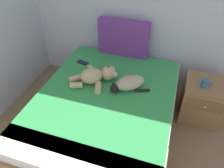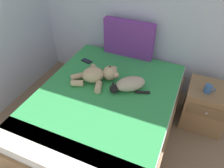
# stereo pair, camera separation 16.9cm
# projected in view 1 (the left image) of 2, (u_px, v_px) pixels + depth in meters

# --- Properties ---
(bed) EXTENTS (1.51, 1.91, 0.54)m
(bed) POSITION_uv_depth(u_px,v_px,m) (106.00, 113.00, 2.52)
(bed) COLOR olive
(bed) RESTS_ON ground_plane
(patterned_cushion) EXTENTS (0.68, 0.11, 0.49)m
(patterned_cushion) POSITION_uv_depth(u_px,v_px,m) (123.00, 38.00, 2.86)
(patterned_cushion) COLOR #72338C
(patterned_cushion) RESTS_ON bed
(cat) EXTENTS (0.42, 0.37, 0.15)m
(cat) POSITION_uv_depth(u_px,v_px,m) (129.00, 83.00, 2.40)
(cat) COLOR tan
(cat) RESTS_ON bed
(teddy_bear) EXTENTS (0.56, 0.46, 0.19)m
(teddy_bear) POSITION_uv_depth(u_px,v_px,m) (97.00, 76.00, 2.50)
(teddy_bear) COLOR tan
(teddy_bear) RESTS_ON bed
(cell_phone) EXTENTS (0.16, 0.11, 0.01)m
(cell_phone) POSITION_uv_depth(u_px,v_px,m) (83.00, 62.00, 2.85)
(cell_phone) COLOR black
(cell_phone) RESTS_ON bed
(nightstand) EXTENTS (0.49, 0.49, 0.53)m
(nightstand) POSITION_uv_depth(u_px,v_px,m) (202.00, 100.00, 2.69)
(nightstand) COLOR olive
(nightstand) RESTS_ON ground_plane
(mug) EXTENTS (0.12, 0.08, 0.09)m
(mug) POSITION_uv_depth(u_px,v_px,m) (205.00, 83.00, 2.45)
(mug) COLOR #33598C
(mug) RESTS_ON nightstand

